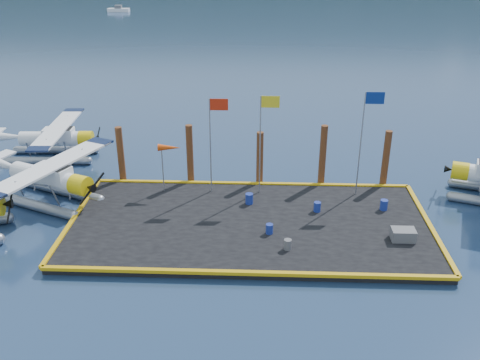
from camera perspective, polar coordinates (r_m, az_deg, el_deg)
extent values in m
plane|color=navy|center=(30.34, 1.04, -5.12)|extent=(4000.00, 4000.00, 0.00)
cube|color=black|center=(30.24, 1.04, -4.79)|extent=(20.00, 10.00, 0.40)
cube|color=black|center=(31.62, -23.31, -2.34)|extent=(0.59, 2.37, 1.22)
cylinder|color=gray|center=(35.87, -18.68, -0.99)|extent=(6.14, 3.12, 0.62)
cylinder|color=gray|center=(34.49, -21.24, -2.47)|extent=(6.14, 3.12, 0.62)
cylinder|color=white|center=(34.46, -20.02, 0.30)|extent=(4.87, 2.96, 1.14)
cube|color=white|center=(33.90, -19.37, 0.66)|extent=(2.54, 1.95, 0.93)
cube|color=black|center=(33.61, -19.03, 0.89)|extent=(1.76, 1.57, 0.57)
cylinder|color=yellow|center=(32.69, -16.67, -0.55)|extent=(1.43, 1.51, 1.20)
cube|color=black|center=(32.14, -15.49, -0.85)|extent=(0.97, 2.14, 1.16)
cube|color=white|center=(33.70, -19.49, 1.47)|extent=(5.13, 9.17, 0.12)
cube|color=#0A1535|center=(36.69, -14.72, 3.98)|extent=(1.80, 1.47, 0.13)
cylinder|color=gray|center=(42.67, -19.04, 3.06)|extent=(5.98, 0.85, 0.58)
cylinder|color=gray|center=(40.82, -19.91, 1.95)|extent=(5.98, 0.85, 0.58)
cylinder|color=white|center=(41.24, -19.46, 4.18)|extent=(4.51, 1.26, 1.06)
cube|color=white|center=(40.94, -18.77, 4.64)|extent=(2.16, 1.15, 0.86)
cube|color=black|center=(40.79, -18.42, 4.91)|extent=(1.39, 1.07, 0.53)
cylinder|color=yellow|center=(40.49, -16.11, 4.27)|extent=(1.01, 1.16, 1.11)
cube|color=black|center=(40.27, -14.99, 4.29)|extent=(0.16, 2.14, 1.08)
cube|color=white|center=(40.79, -18.86, 5.28)|extent=(1.84, 8.71, 0.12)
cube|color=#0A1535|center=(44.53, -17.31, 7.08)|extent=(1.48, 0.93, 0.12)
cube|color=#0A1535|center=(37.13, -20.70, 3.11)|extent=(1.48, 0.93, 0.12)
cylinder|color=yellow|center=(36.17, 22.41, 0.90)|extent=(1.30, 1.40, 1.14)
cube|color=black|center=(36.15, 21.11, 1.11)|extent=(0.78, 2.08, 1.10)
cylinder|color=#525256|center=(27.62, 5.10, -6.86)|extent=(0.40, 0.40, 0.56)
cylinder|color=navy|center=(31.41, 8.24, -2.84)|extent=(0.41, 0.41, 0.58)
cylinder|color=navy|center=(28.93, 3.16, -5.22)|extent=(0.39, 0.39, 0.55)
cylinder|color=navy|center=(32.37, 15.10, -2.58)|extent=(0.44, 0.44, 0.62)
cylinder|color=navy|center=(31.95, 0.99, -2.00)|extent=(0.46, 0.46, 0.64)
cube|color=#525256|center=(29.58, 17.00, -5.59)|extent=(1.24, 0.83, 0.62)
cylinder|color=gray|center=(32.44, -3.17, 3.57)|extent=(0.08, 0.08, 6.00)
cube|color=red|center=(31.52, -2.28, 8.05)|extent=(1.10, 0.03, 0.70)
cylinder|color=gray|center=(32.26, 2.15, 3.65)|extent=(0.08, 0.08, 6.20)
cube|color=yellow|center=(31.37, 3.24, 8.32)|extent=(1.10, 0.03, 0.70)
cylinder|color=gray|center=(32.75, 12.73, 3.65)|extent=(0.08, 0.08, 6.50)
cube|color=navy|center=(31.95, 14.19, 8.47)|extent=(1.10, 0.03, 0.70)
cylinder|color=gray|center=(33.42, -8.24, 1.22)|extent=(0.07, 0.07, 3.00)
cone|color=#CF3F0B|center=(32.80, -7.53, 3.44)|extent=(1.40, 0.44, 0.44)
cylinder|color=#4F2E16|center=(35.47, -12.58, 2.46)|extent=(0.44, 0.44, 4.00)
cylinder|color=#4F2E16|center=(34.56, -5.36, 2.55)|extent=(0.44, 0.44, 4.20)
cylinder|color=#4F2E16|center=(34.34, 2.12, 2.13)|extent=(0.44, 0.44, 3.80)
cylinder|color=#4F2E16|center=(34.47, 8.80, 2.38)|extent=(0.44, 0.44, 4.30)
cylinder|color=#4F2E16|center=(35.21, 15.27, 2.00)|extent=(0.44, 0.44, 4.00)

